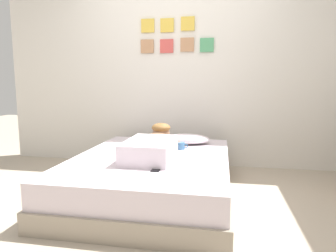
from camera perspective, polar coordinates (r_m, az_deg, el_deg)
The scene contains 7 objects.
ground_plane at distance 2.67m, azimuth -3.41°, elevation -15.48°, with size 13.44×13.44×0.00m, color tan.
back_wall at distance 3.96m, azimuth 1.83°, elevation 10.77°, with size 4.72×0.12×2.50m.
bed at distance 2.93m, azimuth -3.00°, elevation -9.38°, with size 1.48×1.95×0.38m.
pillow at distance 3.44m, azimuth 3.67°, elevation -2.47°, with size 0.52×0.32×0.11m, color silver.
person_lying at distance 2.85m, azimuth -2.81°, elevation -3.65°, with size 0.43×0.92×0.27m.
coffee_cup at distance 3.14m, azimuth 2.46°, elevation -3.81°, with size 0.12×0.09×0.07m.
cell_phone at distance 2.42m, azimuth -2.23°, elevation -8.27°, with size 0.07×0.14×0.01m, color black.
Camera 1 is at (0.59, -2.37, 1.07)m, focal length 31.80 mm.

